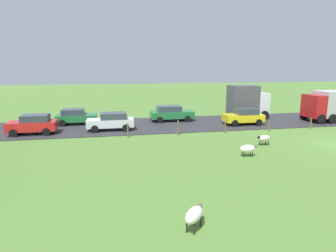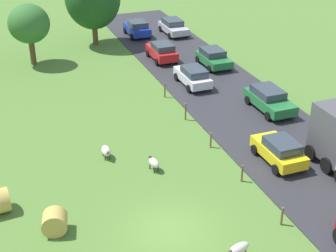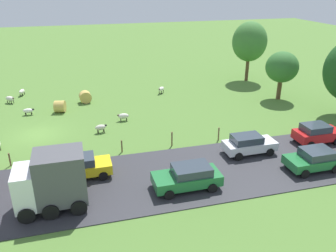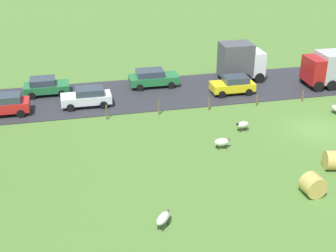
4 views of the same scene
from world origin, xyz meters
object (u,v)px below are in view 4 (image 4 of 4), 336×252
(truck_1, at_px, (240,61))
(car_2, at_px, (233,84))
(car_4, at_px, (153,78))
(hay_bale_1, at_px, (333,160))
(car_3, at_px, (46,86))
(hay_bale_0, at_px, (313,185))
(sheep_2, at_px, (163,218))
(sheep_7, at_px, (243,125))
(car_6, at_px, (87,97))
(car_8, at_px, (5,104))
(truck_0, at_px, (328,68))
(sheep_0, at_px, (222,142))

(truck_1, relative_size, car_2, 1.07)
(car_2, bearing_deg, truck_1, -29.47)
(car_4, bearing_deg, hay_bale_1, -153.96)
(car_3, bearing_deg, hay_bale_0, -142.05)
(hay_bale_1, bearing_deg, sheep_2, 106.26)
(hay_bale_0, bearing_deg, sheep_7, 5.83)
(sheep_7, relative_size, car_6, 0.27)
(hay_bale_0, relative_size, car_8, 0.34)
(car_2, distance_m, car_6, 12.88)
(hay_bale_0, xyz_separation_m, truck_0, (16.21, -10.13, 1.09))
(sheep_7, xyz_separation_m, hay_bale_0, (-8.87, -0.90, 0.14))
(sheep_7, relative_size, car_3, 0.28)
(hay_bale_1, height_order, car_6, car_6)
(hay_bale_0, xyz_separation_m, car_8, (15.85, 18.39, 0.25))
(hay_bale_0, xyz_separation_m, car_4, (19.56, 5.66, 0.23))
(truck_0, bearing_deg, sheep_0, 125.61)
(truck_0, height_order, truck_1, truck_1)
(hay_bale_1, height_order, car_2, car_2)
(truck_0, relative_size, car_4, 0.91)
(sheep_7, relative_size, truck_1, 0.27)
(car_3, bearing_deg, sheep_2, -163.24)
(truck_1, relative_size, car_6, 0.99)
(sheep_7, xyz_separation_m, car_2, (7.39, -1.91, 0.36))
(sheep_2, distance_m, hay_bale_1, 12.29)
(hay_bale_0, bearing_deg, truck_1, -8.18)
(sheep_0, height_order, hay_bale_0, hay_bale_0)
(hay_bale_0, relative_size, truck_0, 0.32)
(sheep_7, relative_size, car_4, 0.25)
(sheep_0, relative_size, car_3, 0.29)
(sheep_0, height_order, sheep_2, sheep_2)
(sheep_2, distance_m, car_3, 21.56)
(hay_bale_1, distance_m, car_2, 13.96)
(hay_bale_1, xyz_separation_m, car_6, (13.73, 14.60, 0.25))
(hay_bale_1, bearing_deg, sheep_7, 29.30)
(sheep_2, distance_m, hay_bale_0, 9.14)
(hay_bale_1, xyz_separation_m, truck_1, (17.02, -0.08, 1.31))
(truck_0, distance_m, car_3, 25.68)
(car_2, relative_size, car_6, 0.92)
(hay_bale_1, distance_m, car_8, 25.02)
(sheep_2, relative_size, truck_0, 0.29)
(truck_1, relative_size, car_8, 1.05)
(sheep_7, distance_m, truck_1, 11.28)
(sheep_7, bearing_deg, car_3, 53.25)
(truck_1, height_order, car_4, truck_1)
(hay_bale_1, relative_size, truck_0, 0.31)
(sheep_0, relative_size, truck_0, 0.28)
(car_6, bearing_deg, car_2, -89.49)
(car_2, bearing_deg, sheep_0, 156.02)
(sheep_0, distance_m, car_4, 13.19)
(hay_bale_0, height_order, hay_bale_1, hay_bale_0)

